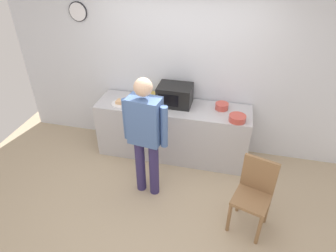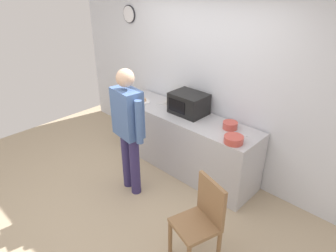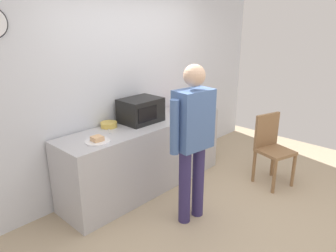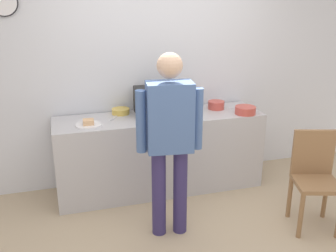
# 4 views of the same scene
# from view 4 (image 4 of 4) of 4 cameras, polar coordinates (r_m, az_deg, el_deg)

# --- Properties ---
(ground_plane) EXTENTS (6.00, 6.00, 0.00)m
(ground_plane) POSITION_cam_4_polar(r_m,az_deg,el_deg) (3.66, 4.88, -17.46)
(ground_plane) COLOR tan
(back_wall) EXTENTS (5.40, 0.13, 2.60)m
(back_wall) POSITION_cam_4_polar(r_m,az_deg,el_deg) (4.55, -2.01, 7.97)
(back_wall) COLOR silver
(back_wall) RESTS_ON ground_plane
(kitchen_counter) EXTENTS (2.32, 0.62, 0.88)m
(kitchen_counter) POSITION_cam_4_polar(r_m,az_deg,el_deg) (4.44, -1.20, -3.95)
(kitchen_counter) COLOR #B7B7BC
(kitchen_counter) RESTS_ON ground_plane
(microwave) EXTENTS (0.50, 0.39, 0.30)m
(microwave) POSITION_cam_4_polar(r_m,az_deg,el_deg) (4.32, -1.38, 3.70)
(microwave) COLOR black
(microwave) RESTS_ON kitchen_counter
(sandwich_plate) EXTENTS (0.27, 0.27, 0.07)m
(sandwich_plate) POSITION_cam_4_polar(r_m,az_deg,el_deg) (4.05, -11.62, 0.32)
(sandwich_plate) COLOR white
(sandwich_plate) RESTS_ON kitchen_counter
(salad_bowl) EXTENTS (0.23, 0.23, 0.09)m
(salad_bowl) POSITION_cam_4_polar(r_m,az_deg,el_deg) (4.44, 11.32, 2.30)
(salad_bowl) COLOR #C64C42
(salad_bowl) RESTS_ON kitchen_counter
(cereal_bowl) EXTENTS (0.20, 0.20, 0.06)m
(cereal_bowl) POSITION_cam_4_polar(r_m,az_deg,el_deg) (4.39, -6.98, 2.18)
(cereal_bowl) COLOR gold
(cereal_bowl) RESTS_ON kitchen_counter
(mixing_bowl) EXTENTS (0.19, 0.19, 0.09)m
(mixing_bowl) POSITION_cam_4_polar(r_m,az_deg,el_deg) (4.58, 7.10, 3.09)
(mixing_bowl) COLOR #C64C42
(mixing_bowl) RESTS_ON kitchen_counter
(fork_utensil) EXTENTS (0.10, 0.16, 0.01)m
(fork_utensil) POSITION_cam_4_polar(r_m,az_deg,el_deg) (4.24, -7.99, 1.17)
(fork_utensil) COLOR silver
(fork_utensil) RESTS_ON kitchen_counter
(spoon_utensil) EXTENTS (0.17, 0.05, 0.01)m
(spoon_utensil) POSITION_cam_4_polar(r_m,az_deg,el_deg) (4.65, 9.80, 2.64)
(spoon_utensil) COLOR silver
(spoon_utensil) RESTS_ON kitchen_counter
(person_standing) EXTENTS (0.59, 0.29, 1.71)m
(person_standing) POSITION_cam_4_polar(r_m,az_deg,el_deg) (3.40, 0.24, -1.12)
(person_standing) COLOR navy
(person_standing) RESTS_ON ground_plane
(wooden_chair) EXTENTS (0.50, 0.50, 0.94)m
(wooden_chair) POSITION_cam_4_polar(r_m,az_deg,el_deg) (3.99, 20.77, -6.72)
(wooden_chair) COLOR olive
(wooden_chair) RESTS_ON ground_plane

